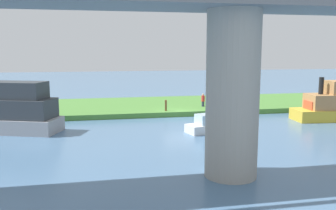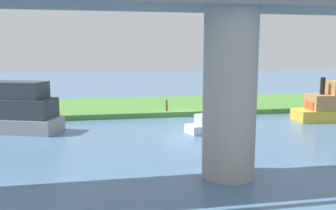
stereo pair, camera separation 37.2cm
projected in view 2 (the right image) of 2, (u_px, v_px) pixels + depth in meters
name	position (u px, v px, depth m)	size (l,w,h in m)	color
ground_plane	(177.00, 117.00, 34.88)	(160.00, 160.00, 0.00)	#4C7093
grassy_bank	(166.00, 105.00, 40.68)	(80.00, 12.00, 0.50)	#4C8438
bridge_pylon	(230.00, 95.00, 17.93)	(2.68, 2.68, 8.41)	#9E998E
person_on_bank	(204.00, 100.00, 38.21)	(0.44, 0.44, 1.39)	#2D334C
mooring_post	(167.00, 106.00, 35.37)	(0.20, 0.20, 1.09)	brown
motorboat_white	(10.00, 111.00, 28.59)	(9.07, 5.64, 4.40)	#99999E
pontoon_yellow	(211.00, 125.00, 28.56)	(4.61, 2.70, 1.45)	white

